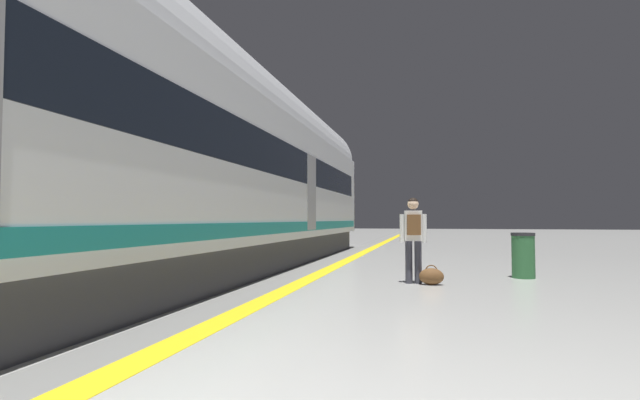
{
  "coord_description": "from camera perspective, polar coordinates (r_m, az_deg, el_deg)",
  "views": [
    {
      "loc": [
        1.33,
        0.28,
        1.18
      ],
      "look_at": [
        -0.31,
        7.12,
        1.47
      ],
      "focal_mm": 26.29,
      "sensor_mm": 36.0,
      "label": 1
    }
  ],
  "objects": [
    {
      "name": "safety_line_strip",
      "position": [
        10.08,
        -0.3,
        -9.07
      ],
      "size": [
        0.36,
        80.0,
        0.01
      ],
      "primitive_type": "cube",
      "color": "yellow",
      "rests_on": "ground"
    },
    {
      "name": "tactile_edge_band",
      "position": [
        10.18,
        -2.46,
        -9.0
      ],
      "size": [
        0.74,
        80.0,
        0.01
      ],
      "primitive_type": "cube",
      "color": "slate",
      "rests_on": "ground"
    },
    {
      "name": "high_speed_train",
      "position": [
        8.33,
        -20.54,
        6.91
      ],
      "size": [
        2.94,
        28.74,
        4.97
      ],
      "color": "#38383D",
      "rests_on": "ground"
    },
    {
      "name": "passenger_near",
      "position": [
        8.81,
        11.29,
        -3.9
      ],
      "size": [
        0.49,
        0.33,
        1.58
      ],
      "color": "#383842",
      "rests_on": "ground"
    },
    {
      "name": "duffel_bag_near",
      "position": [
        8.77,
        13.41,
        -9.03
      ],
      "size": [
        0.44,
        0.26,
        0.36
      ],
      "color": "brown",
      "rests_on": "ground"
    },
    {
      "name": "waste_bin",
      "position": [
        10.33,
        23.5,
        -6.18
      ],
      "size": [
        0.46,
        0.46,
        0.91
      ],
      "color": "#2D6638",
      "rests_on": "ground"
    }
  ]
}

